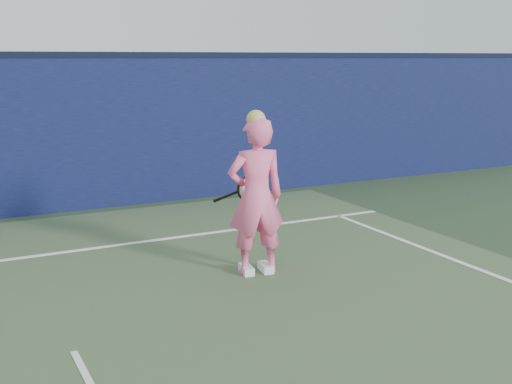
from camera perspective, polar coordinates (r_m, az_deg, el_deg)
player at (r=7.43m, az=0.00°, el=-0.38°), size 0.74×0.54×1.93m
racket at (r=7.86m, az=-0.98°, el=0.20°), size 0.60×0.13×0.32m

